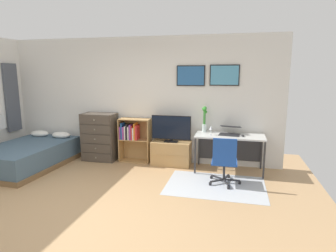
# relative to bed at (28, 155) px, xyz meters

# --- Properties ---
(ground_plane) EXTENTS (7.20, 7.20, 0.00)m
(ground_plane) POSITION_rel_bed_xyz_m (2.11, -1.36, -0.25)
(ground_plane) COLOR tan
(wall_back_with_posters) EXTENTS (6.12, 0.09, 2.70)m
(wall_back_with_posters) POSITION_rel_bed_xyz_m (2.13, 1.07, 1.11)
(wall_back_with_posters) COLOR silver
(wall_back_with_posters) RESTS_ON ground_plane
(area_rug) EXTENTS (1.70, 1.20, 0.01)m
(area_rug) POSITION_rel_bed_xyz_m (3.89, -0.14, -0.24)
(area_rug) COLOR #B2B7BC
(area_rug) RESTS_ON ground_plane
(bed) EXTENTS (1.39, 2.06, 0.61)m
(bed) POSITION_rel_bed_xyz_m (0.00, 0.00, 0.00)
(bed) COLOR brown
(bed) RESTS_ON ground_plane
(dresser) EXTENTS (0.74, 0.46, 1.06)m
(dresser) POSITION_rel_bed_xyz_m (1.25, 0.79, 0.28)
(dresser) COLOR #4C4238
(dresser) RESTS_ON ground_plane
(bookshelf) EXTENTS (0.68, 0.30, 0.96)m
(bookshelf) POSITION_rel_bed_xyz_m (2.01, 0.86, 0.32)
(bookshelf) COLOR tan
(bookshelf) RESTS_ON ground_plane
(tv_stand) EXTENTS (0.82, 0.41, 0.51)m
(tv_stand) POSITION_rel_bed_xyz_m (2.89, 0.81, 0.01)
(tv_stand) COLOR tan
(tv_stand) RESTS_ON ground_plane
(television) EXTENTS (0.83, 0.16, 0.56)m
(television) POSITION_rel_bed_xyz_m (2.89, 0.79, 0.54)
(television) COLOR black
(television) RESTS_ON tv_stand
(desk) EXTENTS (1.34, 0.64, 0.74)m
(desk) POSITION_rel_bed_xyz_m (4.09, 0.77, 0.37)
(desk) COLOR silver
(desk) RESTS_ON ground_plane
(office_chair) EXTENTS (0.56, 0.58, 0.86)m
(office_chair) POSITION_rel_bed_xyz_m (4.03, -0.07, 0.21)
(office_chair) COLOR #232326
(office_chair) RESTS_ON ground_plane
(laptop) EXTENTS (0.45, 0.47, 0.17)m
(laptop) POSITION_rel_bed_xyz_m (4.09, 0.77, 0.56)
(laptop) COLOR #333338
(laptop) RESTS_ON desk
(computer_mouse) EXTENTS (0.06, 0.10, 0.03)m
(computer_mouse) POSITION_rel_bed_xyz_m (4.34, 0.61, 0.51)
(computer_mouse) COLOR #262628
(computer_mouse) RESTS_ON desk
(bamboo_vase) EXTENTS (0.11, 0.11, 0.53)m
(bamboo_vase) POSITION_rel_bed_xyz_m (3.57, 0.88, 0.79)
(bamboo_vase) COLOR silver
(bamboo_vase) RESTS_ON desk
(wine_glass) EXTENTS (0.07, 0.07, 0.18)m
(wine_glass) POSITION_rel_bed_xyz_m (3.73, 0.61, 0.63)
(wine_glass) COLOR silver
(wine_glass) RESTS_ON desk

